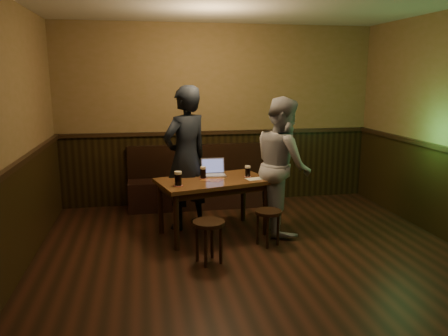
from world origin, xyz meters
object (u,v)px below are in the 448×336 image
bench (200,186)px  pint_left (178,178)px  pub_table (213,187)px  pint_right (248,171)px  stool_left (209,230)px  person_suit (186,158)px  laptop (213,171)px  stool_right (268,217)px  person_grey (283,165)px  pint_mid (203,173)px

bench → pint_left: bearing=-106.6°
pub_table → pint_right: pint_right is taller
pub_table → stool_left: 0.93m
pint_right → person_suit: size_ratio=0.08×
pint_left → laptop: (0.50, 0.48, -0.03)m
person_suit → stool_left: bearing=62.5°
stool_right → pint_left: bearing=166.6°
pub_table → laptop: 0.28m
pint_right → person_grey: 0.46m
laptop → person_grey: bearing=-15.1°
pint_left → pint_right: bearing=18.6°
pub_table → laptop: laptop is taller
pint_left → pint_mid: 0.47m
person_suit → person_grey: size_ratio=1.08×
person_grey → pub_table: bearing=89.3°
pint_mid → person_suit: person_suit is taller
stool_right → pint_right: bearing=102.2°
stool_right → laptop: size_ratio=1.38×
stool_right → pint_left: pint_left is taller
bench → stool_right: (0.59, -1.77, 0.03)m
laptop → pint_right: bearing=-20.0°
bench → person_grey: (0.91, -1.30, 0.57)m
person_suit → pint_right: bearing=128.2°
stool_right → person_grey: 0.78m
person_suit → person_grey: person_suit is taller
person_suit → person_grey: bearing=130.9°
person_suit → person_grey: (1.22, -0.35, -0.07)m
pub_table → laptop: (0.05, 0.23, 0.15)m
person_suit → pint_left: bearing=41.9°
stool_left → bench: bearing=85.1°
pint_mid → laptop: bearing=45.2°
stool_right → person_grey: person_grey is taller
pint_right → person_suit: person_suit is taller
pint_left → bench: bearing=73.4°
stool_left → person_grey: (1.10, 0.85, 0.50)m
bench → laptop: (0.05, -1.05, 0.47)m
stool_left → pint_mid: 1.04m
stool_right → pint_right: pint_right is taller
pint_mid → pint_right: 0.58m
pub_table → person_suit: 0.55m
bench → pub_table: bench is taller
pint_left → person_grey: size_ratio=0.10×
pint_left → pint_mid: size_ratio=1.14×
pint_mid → person_grey: (1.03, -0.09, 0.08)m
person_suit → stool_right: bearing=104.3°
stool_left → person_grey: size_ratio=0.27×
stool_right → laptop: bearing=127.1°
bench → laptop: 1.15m
stool_left → stool_right: bearing=26.1°
bench → person_grey: 1.69m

